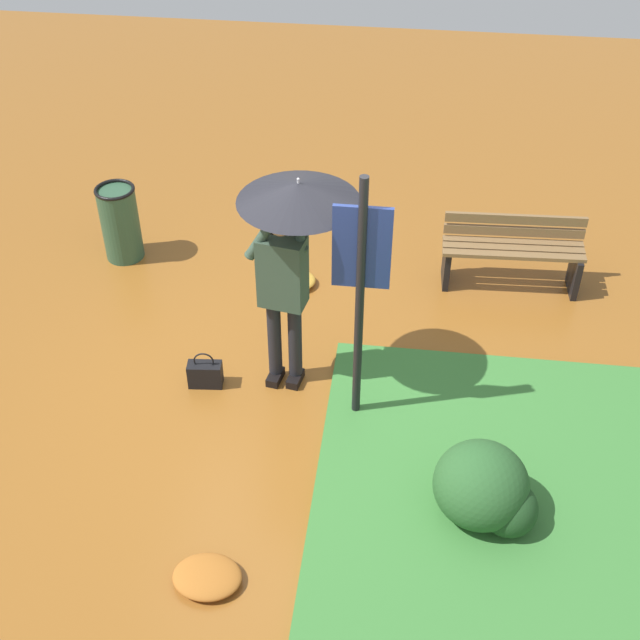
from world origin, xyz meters
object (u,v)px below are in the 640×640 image
at_px(person_with_umbrella, 291,233).
at_px(park_bench, 512,251).
at_px(info_sign_post, 361,276).
at_px(handbag, 205,374).
at_px(trash_bin, 120,223).

bearing_deg(person_with_umbrella, park_bench, 40.62).
distance_m(person_with_umbrella, park_bench, 2.83).
bearing_deg(info_sign_post, handbag, 172.69).
bearing_deg(handbag, info_sign_post, -7.31).
bearing_deg(park_bench, trash_bin, 180.00).
distance_m(person_with_umbrella, info_sign_post, 0.69).
bearing_deg(trash_bin, info_sign_post, -37.26).
bearing_deg(handbag, park_bench, 34.27).
height_order(person_with_umbrella, info_sign_post, info_sign_post).
bearing_deg(trash_bin, person_with_umbrella, -38.71).
bearing_deg(park_bench, person_with_umbrella, -139.38).
bearing_deg(handbag, person_with_umbrella, 13.26).
bearing_deg(trash_bin, handbag, -54.61).
relative_size(info_sign_post, trash_bin, 2.76).
distance_m(park_bench, trash_bin, 4.06).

